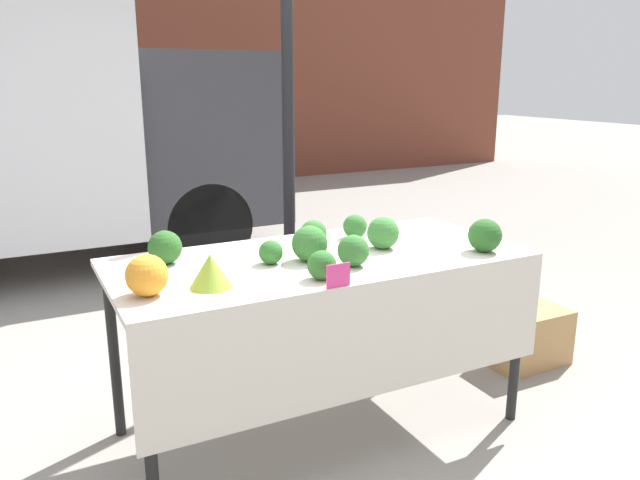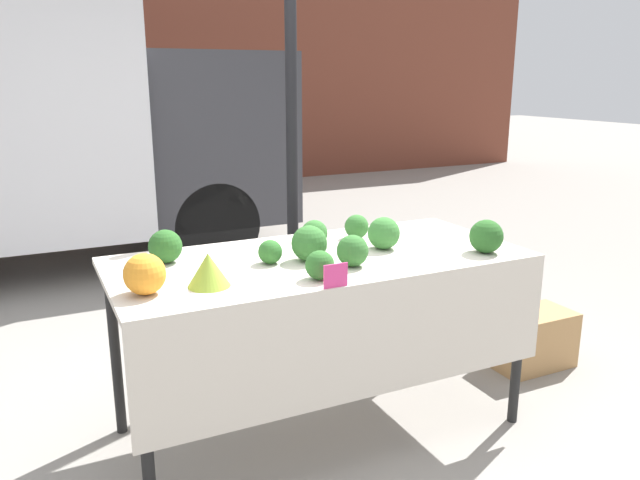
{
  "view_description": "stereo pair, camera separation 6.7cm",
  "coord_description": "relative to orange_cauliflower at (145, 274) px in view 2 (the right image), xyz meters",
  "views": [
    {
      "loc": [
        -1.3,
        -2.54,
        1.74
      ],
      "look_at": [
        0.0,
        0.0,
        0.99
      ],
      "focal_mm": 35.0,
      "sensor_mm": 36.0,
      "label": 1
    },
    {
      "loc": [
        -1.24,
        -2.57,
        1.74
      ],
      "look_at": [
        0.0,
        0.0,
        0.99
      ],
      "focal_mm": 35.0,
      "sensor_mm": 36.0,
      "label": 2
    }
  ],
  "objects": [
    {
      "name": "ground_plane",
      "position": [
        0.85,
        0.19,
        -0.99
      ],
      "size": [
        40.0,
        40.0,
        0.0
      ],
      "primitive_type": "plane",
      "color": "gray"
    },
    {
      "name": "building_facade",
      "position": [
        0.85,
        8.02,
        1.31
      ],
      "size": [
        16.0,
        0.6,
        4.6
      ],
      "color": "brown",
      "rests_on": "ground_plane"
    },
    {
      "name": "tent_pole",
      "position": [
        1.09,
        1.08,
        0.28
      ],
      "size": [
        0.07,
        0.07,
        2.53
      ],
      "color": "black",
      "rests_on": "ground_plane"
    },
    {
      "name": "market_table",
      "position": [
        0.85,
        0.11,
        -0.19
      ],
      "size": [
        1.97,
        0.9,
        0.91
      ],
      "color": "beige",
      "rests_on": "ground_plane"
    },
    {
      "name": "orange_cauliflower",
      "position": [
        0.0,
        0.0,
        0.0
      ],
      "size": [
        0.17,
        0.17,
        0.17
      ],
      "color": "orange",
      "rests_on": "market_table"
    },
    {
      "name": "romanesco_head",
      "position": [
        0.25,
        -0.01,
        -0.01
      ],
      "size": [
        0.18,
        0.18,
        0.14
      ],
      "color": "#93B238",
      "rests_on": "market_table"
    },
    {
      "name": "broccoli_head_0",
      "position": [
        1.6,
        -0.11,
        -0.0
      ],
      "size": [
        0.16,
        0.16,
        0.16
      ],
      "color": "#285B23",
      "rests_on": "market_table"
    },
    {
      "name": "broccoli_head_1",
      "position": [
        1.19,
        0.17,
        -0.0
      ],
      "size": [
        0.16,
        0.16,
        0.16
      ],
      "color": "#387533",
      "rests_on": "market_table"
    },
    {
      "name": "broccoli_head_2",
      "position": [
        1.17,
        0.41,
        -0.02
      ],
      "size": [
        0.13,
        0.13,
        0.13
      ],
      "color": "#336B2D",
      "rests_on": "market_table"
    },
    {
      "name": "broccoli_head_3",
      "position": [
        0.91,
        -0.02,
        -0.01
      ],
      "size": [
        0.14,
        0.14,
        0.14
      ],
      "color": "#336B2D",
      "rests_on": "market_table"
    },
    {
      "name": "broccoli_head_4",
      "position": [
        0.9,
        0.36,
        -0.02
      ],
      "size": [
        0.13,
        0.13,
        0.13
      ],
      "color": "#336B2D",
      "rests_on": "market_table"
    },
    {
      "name": "broccoli_head_5",
      "position": [
        0.59,
        0.18,
        -0.03
      ],
      "size": [
        0.11,
        0.11,
        0.11
      ],
      "color": "#2D6628",
      "rests_on": "market_table"
    },
    {
      "name": "broccoli_head_6",
      "position": [
        0.7,
        -0.13,
        -0.02
      ],
      "size": [
        0.13,
        0.13,
        0.13
      ],
      "color": "#2D6628",
      "rests_on": "market_table"
    },
    {
      "name": "broccoli_head_7",
      "position": [
        0.17,
        0.4,
        -0.01
      ],
      "size": [
        0.15,
        0.15,
        0.15
      ],
      "color": "#285B23",
      "rests_on": "market_table"
    },
    {
      "name": "broccoli_head_8",
      "position": [
        0.77,
        0.14,
        0.0
      ],
      "size": [
        0.17,
        0.17,
        0.17
      ],
      "color": "#336B2D",
      "rests_on": "market_table"
    },
    {
      "name": "price_sign",
      "position": [
        0.71,
        -0.25,
        -0.03
      ],
      "size": [
        0.11,
        0.01,
        0.1
      ],
      "color": "#E53D84",
      "rests_on": "market_table"
    },
    {
      "name": "produce_crate",
      "position": [
        2.33,
        0.25,
        -0.82
      ],
      "size": [
        0.5,
        0.3,
        0.35
      ],
      "color": "tan",
      "rests_on": "ground_plane"
    }
  ]
}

